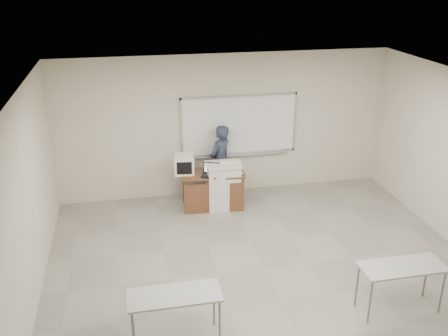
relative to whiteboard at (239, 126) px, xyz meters
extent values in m
cube|color=gray|center=(-0.30, -3.97, -1.49)|extent=(7.00, 8.00, 0.01)
cube|color=white|center=(0.00, 0.00, 0.02)|extent=(2.40, 0.03, 1.20)
cube|color=#B7BABC|center=(0.00, 0.00, 0.64)|extent=(2.48, 0.04, 0.04)
cube|color=#B7BABC|center=(0.00, 0.00, -0.60)|extent=(2.48, 0.04, 0.04)
cube|color=#B7BABC|center=(-1.22, 0.00, 0.02)|extent=(0.04, 0.04, 1.28)
cube|color=#B7BABC|center=(1.22, 0.00, 0.02)|extent=(0.04, 0.04, 1.28)
cube|color=#B7BABC|center=(0.00, -0.05, -0.64)|extent=(2.16, 0.07, 0.02)
cube|color=#A3A49E|center=(-1.90, -4.47, -0.77)|extent=(1.20, 0.50, 0.03)
cylinder|color=slate|center=(-2.45, -4.67, -1.13)|extent=(0.03, 0.03, 0.70)
cylinder|color=slate|center=(-1.35, -4.67, -1.13)|extent=(0.03, 0.03, 0.70)
cylinder|color=slate|center=(-2.45, -4.27, -1.13)|extent=(0.03, 0.03, 0.70)
cylinder|color=slate|center=(-1.35, -4.27, -1.13)|extent=(0.03, 0.03, 0.70)
cube|color=#A3A49E|center=(1.30, -4.47, -0.77)|extent=(1.20, 0.50, 0.03)
cylinder|color=slate|center=(0.75, -4.67, -1.13)|extent=(0.03, 0.03, 0.70)
cylinder|color=slate|center=(1.85, -4.67, -1.13)|extent=(0.03, 0.03, 0.70)
cylinder|color=slate|center=(0.75, -4.27, -1.13)|extent=(0.03, 0.03, 0.70)
cylinder|color=slate|center=(1.85, -4.27, -1.13)|extent=(0.03, 0.03, 0.70)
cube|color=brown|center=(-0.70, -0.67, -0.75)|extent=(1.26, 0.63, 0.04)
cube|color=brown|center=(-0.70, -0.96, -1.17)|extent=(1.20, 0.03, 0.63)
cylinder|color=#4F3818|center=(-1.27, -0.92, -1.12)|extent=(0.06, 0.06, 0.71)
cylinder|color=#4F3818|center=(-0.13, -0.92, -1.12)|extent=(0.06, 0.06, 0.71)
cylinder|color=#4F3818|center=(-1.27, -0.41, -1.12)|extent=(0.06, 0.06, 0.71)
cylinder|color=#4F3818|center=(-0.13, -0.41, -1.12)|extent=(0.06, 0.06, 0.71)
cube|color=silver|center=(-0.50, -0.77, -1.02)|extent=(0.65, 0.46, 0.92)
cube|color=silver|center=(-0.50, -0.77, -0.54)|extent=(0.69, 0.50, 0.04)
cube|color=#ECE3C5|center=(-1.25, -0.52, -0.55)|extent=(0.37, 0.39, 0.35)
cube|color=#ECE3C5|center=(-1.25, -0.73, -0.55)|extent=(0.39, 0.04, 0.37)
cube|color=black|center=(-1.25, -0.76, -0.55)|extent=(0.30, 0.01, 0.25)
cube|color=black|center=(-0.79, -0.85, -0.72)|extent=(0.32, 0.23, 0.02)
cube|color=black|center=(-0.79, -0.86, -0.71)|extent=(0.26, 0.13, 0.01)
cube|color=black|center=(-0.79, -0.70, -0.60)|extent=(0.32, 0.07, 0.22)
cube|color=#A1C8E9|center=(-0.79, -0.71, -0.60)|extent=(0.27, 0.05, 0.17)
ellipsoid|color=#999CA1|center=(-0.15, -0.87, -0.71)|extent=(0.12, 0.09, 0.04)
cube|color=#ECE3C5|center=(-0.35, -0.69, -0.51)|extent=(0.46, 0.19, 0.02)
imported|color=black|center=(-0.45, -0.24, -0.68)|extent=(0.69, 0.67, 1.59)
camera|label=1|loc=(-2.35, -9.76, 3.16)|focal=40.00mm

